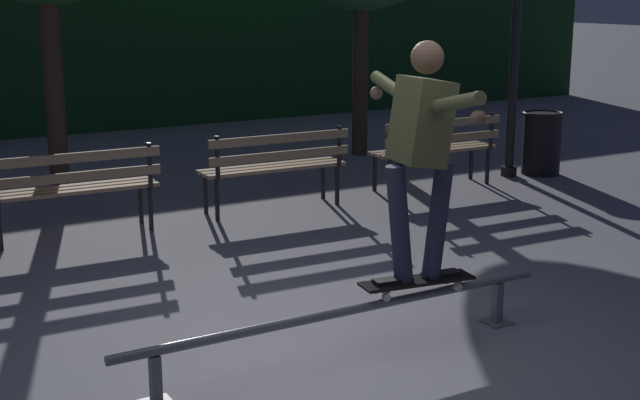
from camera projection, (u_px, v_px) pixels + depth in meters
name	position (u px, v px, depth m)	size (l,w,h in m)	color
ground_plane	(341.00, 357.00, 5.69)	(90.00, 90.00, 0.00)	gray
hedge_backdrop	(4.00, 66.00, 14.21)	(24.00, 1.20, 2.20)	#193D1E
grind_rail	(345.00, 318.00, 5.59)	(3.08, 0.18, 0.36)	slate
skateboard	(417.00, 281.00, 5.82)	(0.80, 0.31, 0.09)	black
skateboarder	(421.00, 141.00, 5.61)	(0.63, 1.40, 1.56)	black
park_bench_left_center	(74.00, 183.00, 8.28)	(1.61, 0.46, 0.88)	black
park_bench_right_center	(276.00, 161.00, 9.32)	(1.61, 0.46, 0.88)	black
park_bench_rightmost	(437.00, 144.00, 10.35)	(1.61, 0.46, 0.88)	black
trash_can	(542.00, 142.00, 11.23)	(0.52, 0.52, 0.80)	black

